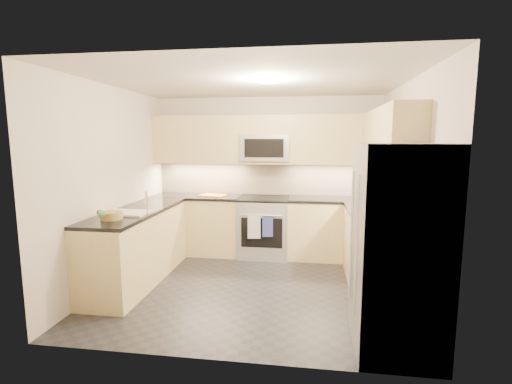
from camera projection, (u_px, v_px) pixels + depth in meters
name	position (u px, v px, depth m)	size (l,w,h in m)	color
floor	(252.00, 286.00, 4.66)	(3.60, 3.20, 0.00)	#232227
ceiling	(252.00, 81.00, 4.31)	(3.60, 3.20, 0.02)	beige
wall_back	(267.00, 175.00, 6.05)	(3.60, 0.02, 2.50)	beige
wall_front	(221.00, 214.00, 2.92)	(3.60, 0.02, 2.50)	beige
wall_left	(113.00, 185.00, 4.74)	(0.02, 3.20, 2.50)	beige
wall_right	(407.00, 191.00, 4.23)	(0.02, 3.20, 2.50)	beige
base_cab_back_left	(198.00, 225.00, 6.02)	(1.42, 0.60, 0.90)	#DCC785
base_cab_back_right	(334.00, 230.00, 5.72)	(1.42, 0.60, 0.90)	#DCC785
base_cab_right	(375.00, 253.00, 4.53)	(0.60, 1.70, 0.90)	#DCC785
base_cab_peninsula	(138.00, 247.00, 4.81)	(0.60, 2.00, 0.90)	#DCC785
countertop_back_left	(197.00, 197.00, 5.96)	(1.42, 0.63, 0.04)	black
countertop_back_right	(335.00, 200.00, 5.65)	(1.42, 0.63, 0.04)	black
countertop_right	(377.00, 216.00, 4.47)	(0.63, 1.70, 0.04)	black
countertop_peninsula	(136.00, 211.00, 4.74)	(0.63, 2.00, 0.04)	black
upper_cab_back	(266.00, 140.00, 5.80)	(3.60, 0.35, 0.75)	#DCC785
upper_cab_right	(389.00, 140.00, 4.45)	(0.35, 1.95, 0.75)	#DCC785
backsplash_back	(267.00, 179.00, 6.05)	(3.60, 0.01, 0.51)	#C6AF8F
backsplash_right	(397.00, 190.00, 4.68)	(0.01, 2.30, 0.51)	#C6AF8F
gas_range	(264.00, 227.00, 5.85)	(0.76, 0.65, 0.91)	#ADAFB5
range_cooktop	(264.00, 199.00, 5.78)	(0.76, 0.65, 0.03)	black
oven_door_glass	(262.00, 233.00, 5.52)	(0.62, 0.02, 0.45)	black
oven_handle	(261.00, 215.00, 5.47)	(0.02, 0.02, 0.60)	#B2B5BA
microwave	(265.00, 148.00, 5.79)	(0.76, 0.40, 0.40)	#94979B
microwave_door	(264.00, 148.00, 5.59)	(0.60, 0.01, 0.28)	black
refrigerator	(397.00, 248.00, 3.20)	(0.70, 0.90, 1.80)	#9A9CA1
fridge_handle_left	(356.00, 247.00, 3.07)	(0.02, 0.02, 1.20)	#B2B5BA
fridge_handle_right	(351.00, 236.00, 3.42)	(0.02, 0.02, 1.20)	#B2B5BA
sink_basin	(127.00, 218.00, 4.50)	(0.52, 0.38, 0.16)	white
faucet	(147.00, 203.00, 4.44)	(0.03, 0.03, 0.28)	silver
utensil_bowl	(378.00, 196.00, 5.43)	(0.24, 0.24, 0.14)	#53B44D
cutting_board	(213.00, 195.00, 5.94)	(0.40, 0.28, 0.01)	orange
fruit_basket	(111.00, 215.00, 4.16)	(0.24, 0.24, 0.09)	#A48B4C
fruit_apple	(100.00, 213.00, 3.96)	(0.06, 0.06, 0.06)	#B21514
fruit_pear	(102.00, 214.00, 3.91)	(0.07, 0.07, 0.07)	green
dish_towel_check	(254.00, 227.00, 5.48)	(0.19, 0.02, 0.36)	silver
dish_towel_blue	(268.00, 227.00, 5.46)	(0.16, 0.01, 0.29)	navy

